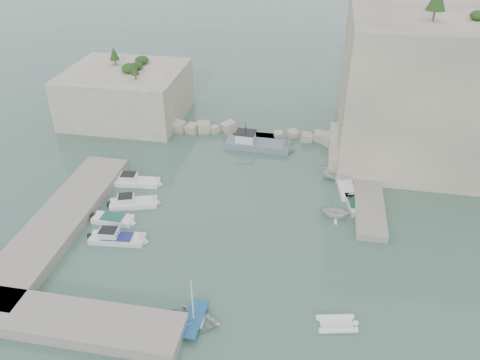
% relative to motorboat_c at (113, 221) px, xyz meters
% --- Properties ---
extents(ground, '(400.00, 400.00, 0.00)m').
position_rel_motorboat_c_xyz_m(ground, '(12.07, -0.62, 0.00)').
color(ground, '#45685B').
rests_on(ground, ground).
extents(cliff_east, '(26.00, 22.00, 17.00)m').
position_rel_motorboat_c_xyz_m(cliff_east, '(35.07, 22.38, 8.50)').
color(cliff_east, beige).
rests_on(cliff_east, ground).
extents(cliff_terrace, '(8.00, 10.00, 2.50)m').
position_rel_motorboat_c_xyz_m(cliff_terrace, '(25.07, 17.38, 1.25)').
color(cliff_terrace, beige).
rests_on(cliff_terrace, ground).
extents(outcrop_west, '(16.00, 14.00, 7.00)m').
position_rel_motorboat_c_xyz_m(outcrop_west, '(-7.93, 24.38, 3.50)').
color(outcrop_west, beige).
rests_on(outcrop_west, ground).
extents(quay_west, '(5.00, 24.00, 1.10)m').
position_rel_motorboat_c_xyz_m(quay_west, '(-4.93, -1.62, 0.55)').
color(quay_west, '#9E9689').
rests_on(quay_west, ground).
extents(quay_south, '(18.00, 4.00, 1.10)m').
position_rel_motorboat_c_xyz_m(quay_south, '(2.07, -13.12, 0.55)').
color(quay_south, '#9E9689').
rests_on(quay_south, ground).
extents(ledge_east, '(3.00, 16.00, 0.80)m').
position_rel_motorboat_c_xyz_m(ledge_east, '(25.57, 9.38, 0.40)').
color(ledge_east, '#9E9689').
rests_on(ledge_east, ground).
extents(breakwater, '(28.00, 3.00, 1.40)m').
position_rel_motorboat_c_xyz_m(breakwater, '(11.07, 21.38, 0.70)').
color(breakwater, beige).
rests_on(breakwater, ground).
extents(motorboat_c, '(4.48, 1.65, 0.70)m').
position_rel_motorboat_c_xyz_m(motorboat_c, '(0.00, 0.00, 0.00)').
color(motorboat_c, white).
rests_on(motorboat_c, ground).
extents(motorboat_b, '(5.70, 3.35, 1.40)m').
position_rel_motorboat_c_xyz_m(motorboat_b, '(1.01, 3.05, 0.00)').
color(motorboat_b, white).
rests_on(motorboat_b, ground).
extents(motorboat_a, '(5.95, 2.29, 1.40)m').
position_rel_motorboat_c_xyz_m(motorboat_a, '(-0.25, 7.06, 0.00)').
color(motorboat_a, white).
rests_on(motorboat_a, ground).
extents(motorboat_d, '(5.89, 2.23, 1.40)m').
position_rel_motorboat_c_xyz_m(motorboat_d, '(1.67, -2.81, 0.00)').
color(motorboat_d, silver).
rests_on(motorboat_d, ground).
extents(rowboat, '(4.35, 3.20, 0.87)m').
position_rel_motorboat_c_xyz_m(rowboat, '(11.44, -11.09, 0.00)').
color(rowboat, silver).
rests_on(rowboat, ground).
extents(inflatable_dinghy, '(3.53, 2.23, 0.44)m').
position_rel_motorboat_c_xyz_m(inflatable_dinghy, '(22.35, -9.33, 0.00)').
color(inflatable_dinghy, white).
rests_on(inflatable_dinghy, ground).
extents(tender_east_a, '(3.18, 2.79, 1.59)m').
position_rel_motorboat_c_xyz_m(tender_east_a, '(22.09, 4.83, 0.00)').
color(tender_east_a, white).
rests_on(tender_east_a, ground).
extents(tender_east_b, '(2.18, 4.33, 0.70)m').
position_rel_motorboat_c_xyz_m(tender_east_b, '(24.07, 6.99, 0.00)').
color(tender_east_b, silver).
rests_on(tender_east_b, ground).
extents(tender_east_c, '(2.49, 5.44, 0.70)m').
position_rel_motorboat_c_xyz_m(tender_east_c, '(23.22, 10.19, 0.00)').
color(tender_east_c, white).
rests_on(tender_east_c, ground).
extents(tender_east_d, '(4.13, 2.50, 1.50)m').
position_rel_motorboat_c_xyz_m(tender_east_d, '(22.19, 12.13, 0.00)').
color(tender_east_d, silver).
rests_on(tender_east_d, ground).
extents(work_boat, '(9.11, 2.97, 2.20)m').
position_rel_motorboat_c_xyz_m(work_boat, '(12.09, 18.17, 0.00)').
color(work_boat, slate).
rests_on(work_boat, ground).
extents(rowboat_mast, '(0.10, 0.10, 4.20)m').
position_rel_motorboat_c_xyz_m(rowboat_mast, '(11.44, -11.09, 2.54)').
color(rowboat_mast, white).
rests_on(rowboat_mast, rowboat).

